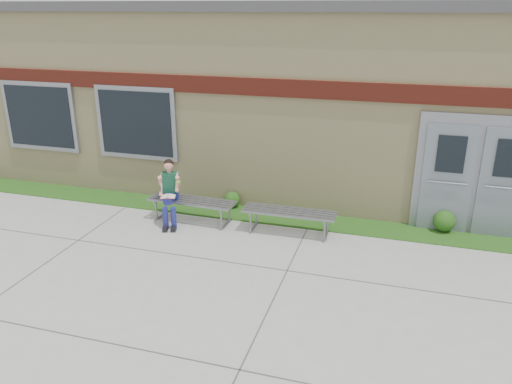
% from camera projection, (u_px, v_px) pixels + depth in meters
% --- Properties ---
extents(ground, '(80.00, 80.00, 0.00)m').
position_uv_depth(ground, '(220.00, 277.00, 8.05)').
color(ground, '#9E9E99').
rests_on(ground, ground).
extents(grass_strip, '(16.00, 0.80, 0.02)m').
position_uv_depth(grass_strip, '(263.00, 216.00, 10.38)').
color(grass_strip, '#184412').
rests_on(grass_strip, ground).
extents(school_building, '(16.20, 6.22, 4.20)m').
position_uv_depth(school_building, '(300.00, 90.00, 12.70)').
color(school_building, beige).
rests_on(school_building, ground).
extents(bench_left, '(1.80, 0.57, 0.46)m').
position_uv_depth(bench_left, '(192.00, 205.00, 10.01)').
color(bench_left, slate).
rests_on(bench_left, ground).
extents(bench_right, '(1.78, 0.51, 0.46)m').
position_uv_depth(bench_right, '(289.00, 216.00, 9.48)').
color(bench_right, slate).
rests_on(bench_right, ground).
extents(girl, '(0.54, 0.78, 1.29)m').
position_uv_depth(girl, '(170.00, 191.00, 9.84)').
color(girl, navy).
rests_on(girl, ground).
extents(shrub_mid, '(0.34, 0.34, 0.34)m').
position_uv_depth(shrub_mid, '(232.00, 199.00, 10.75)').
color(shrub_mid, '#184412').
rests_on(shrub_mid, grass_strip).
extents(shrub_east, '(0.42, 0.42, 0.42)m').
position_uv_depth(shrub_east, '(444.00, 221.00, 9.59)').
color(shrub_east, '#184412').
rests_on(shrub_east, grass_strip).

